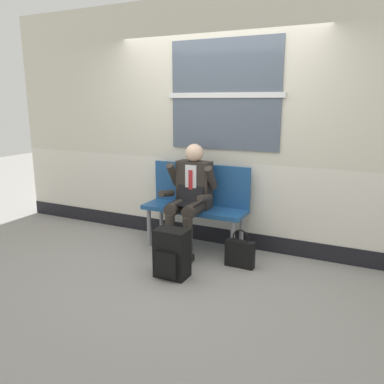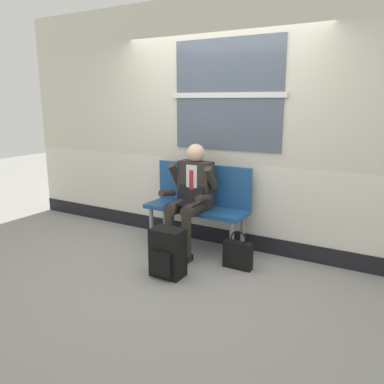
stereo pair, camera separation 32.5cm
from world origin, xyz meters
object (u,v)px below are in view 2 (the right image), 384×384
at_px(person_seated, 190,196).
at_px(backpack, 167,253).
at_px(handbag, 238,254).
at_px(bench_with_person, 199,200).

relative_size(person_seated, backpack, 2.52).
bearing_deg(handbag, backpack, -135.44).
xyz_separation_m(bench_with_person, person_seated, (0.00, -0.21, 0.09)).
height_order(bench_with_person, backpack, bench_with_person).
distance_m(person_seated, backpack, 0.82).
xyz_separation_m(person_seated, backpack, (0.13, -0.68, -0.44)).
distance_m(backpack, handbag, 0.77).
bearing_deg(backpack, bench_with_person, 98.47).
height_order(bench_with_person, person_seated, person_seated).
xyz_separation_m(backpack, handbag, (0.54, 0.53, -0.09)).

